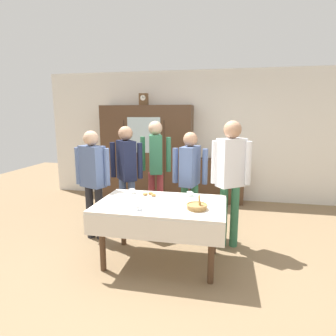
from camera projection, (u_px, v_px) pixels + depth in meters
ground_plane at (165, 253)px, 3.71m from camera, size 12.00×12.00×0.00m
back_wall at (191, 136)px, 6.00m from camera, size 6.40×0.10×2.70m
dining_table at (161, 212)px, 3.36m from camera, size 1.53×0.97×0.76m
wall_cabinet at (147, 153)px, 5.97m from camera, size 1.91×0.46×1.99m
mantel_clock at (144, 99)px, 5.77m from camera, size 0.18×0.11×0.24m
bookshelf_low at (221, 181)px, 5.81m from camera, size 0.92×0.35×0.90m
book_stack at (222, 158)px, 5.71m from camera, size 0.15×0.21×0.07m
tea_cup_front_edge at (190, 194)px, 3.62m from camera, size 0.13×0.13×0.06m
tea_cup_near_left at (138, 208)px, 3.09m from camera, size 0.13×0.13×0.06m
tea_cup_mid_right at (132, 192)px, 3.75m from camera, size 0.13×0.13×0.06m
bread_basket at (197, 206)px, 3.14m from camera, size 0.24×0.24×0.16m
pastry_plate at (150, 196)px, 3.62m from camera, size 0.28×0.28×0.05m
spoon_near_left at (197, 202)px, 3.41m from camera, size 0.12×0.02×0.01m
spoon_far_left at (173, 208)px, 3.18m from camera, size 0.12×0.02×0.01m
spoon_back_edge at (178, 213)px, 3.03m from camera, size 0.12×0.02×0.01m
person_beside_shelf at (126, 168)px, 4.34m from camera, size 0.52×0.40×1.63m
person_behind_table_right at (231, 171)px, 3.74m from camera, size 0.52×0.38×1.73m
person_behind_table_left at (190, 174)px, 4.14m from camera, size 0.52×0.40×1.56m
person_near_right_end at (156, 161)px, 4.67m from camera, size 0.52×0.40×1.70m
person_by_cabinet at (93, 175)px, 4.01m from camera, size 0.52×0.32×1.59m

